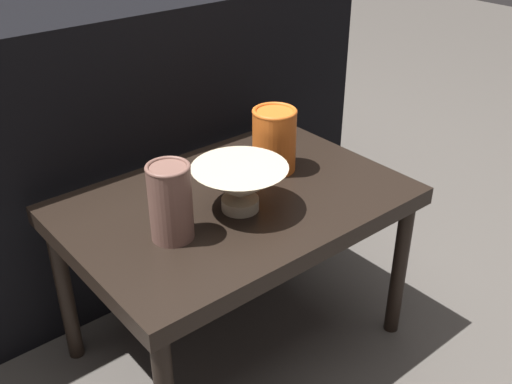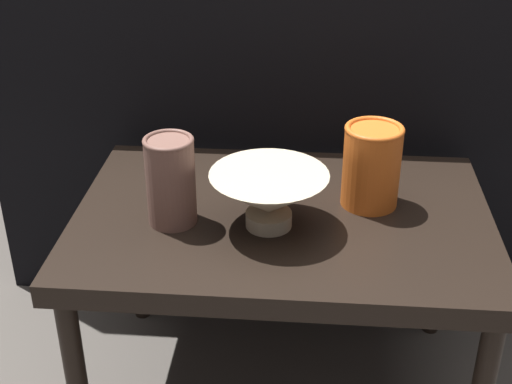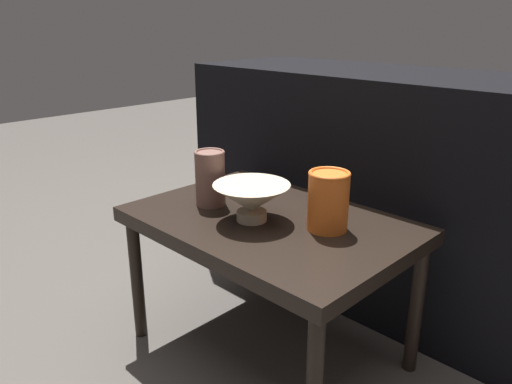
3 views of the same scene
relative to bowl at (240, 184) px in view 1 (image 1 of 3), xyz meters
The scene contains 6 objects.
ground_plane 0.48m from the bowl, 64.31° to the left, with size 8.00×8.00×0.00m, color #4C4742.
table 0.12m from the bowl, 64.31° to the left, with size 0.74×0.50×0.42m.
couch_backdrop 0.60m from the bowl, 87.88° to the left, with size 1.34×0.50×0.76m.
bowl is the anchor object (origin of this frame).
vase_textured_left 0.17m from the bowl, behind, with size 0.09×0.09×0.16m.
vase_colorful_right 0.20m from the bowl, 27.94° to the left, with size 0.10×0.10×0.15m.
Camera 1 is at (-0.69, -0.90, 1.07)m, focal length 42.00 mm.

